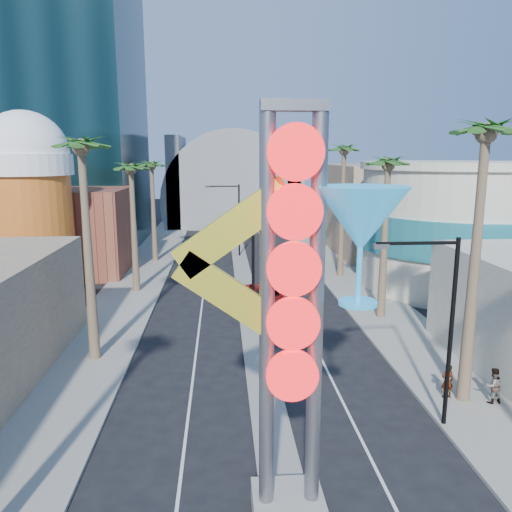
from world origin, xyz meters
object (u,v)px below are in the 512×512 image
(neon_sign, at_px, (321,293))
(pedestrian_a, at_px, (447,381))
(red_pickup, at_px, (266,298))
(pedestrian_b, at_px, (493,385))

(neon_sign, distance_m, pedestrian_a, 12.19)
(neon_sign, bearing_deg, red_pickup, 88.96)
(pedestrian_a, relative_size, pedestrian_b, 0.98)
(red_pickup, distance_m, pedestrian_b, 17.42)
(neon_sign, height_order, pedestrian_a, neon_sign)
(red_pickup, height_order, pedestrian_a, pedestrian_a)
(neon_sign, relative_size, red_pickup, 2.02)
(red_pickup, relative_size, pedestrian_b, 3.77)
(red_pickup, xyz_separation_m, pedestrian_b, (8.93, -14.96, 0.11))
(neon_sign, bearing_deg, pedestrian_a, 43.99)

